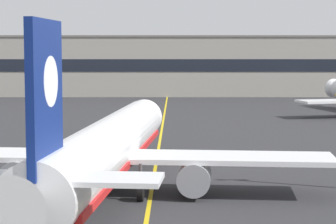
# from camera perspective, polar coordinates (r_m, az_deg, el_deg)

# --- Properties ---
(taxiway_centreline) EXTENTS (2.16, 179.99, 0.01)m
(taxiway_centreline) POSITION_cam_1_polar(r_m,az_deg,el_deg) (63.82, -1.11, -3.86)
(taxiway_centreline) COLOR yellow
(taxiway_centreline) RESTS_ON ground
(airliner_foreground) EXTENTS (32.30, 41.52, 11.65)m
(airliner_foreground) POSITION_cam_1_polar(r_m,az_deg,el_deg) (46.40, -5.48, -3.14)
(airliner_foreground) COLOR white
(airliner_foreground) RESTS_ON ground
(safety_cone_by_nose_gear) EXTENTS (0.44, 0.44, 0.55)m
(safety_cone_by_nose_gear) POSITION_cam_1_polar(r_m,az_deg,el_deg) (62.69, -2.83, -3.80)
(safety_cone_by_nose_gear) COLOR orange
(safety_cone_by_nose_gear) RESTS_ON ground
(terminal_building) EXTENTS (112.17, 12.40, 13.88)m
(terminal_building) POSITION_cam_1_polar(r_m,az_deg,el_deg) (152.16, 0.49, 4.08)
(terminal_building) COLOR #9E998E
(terminal_building) RESTS_ON ground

